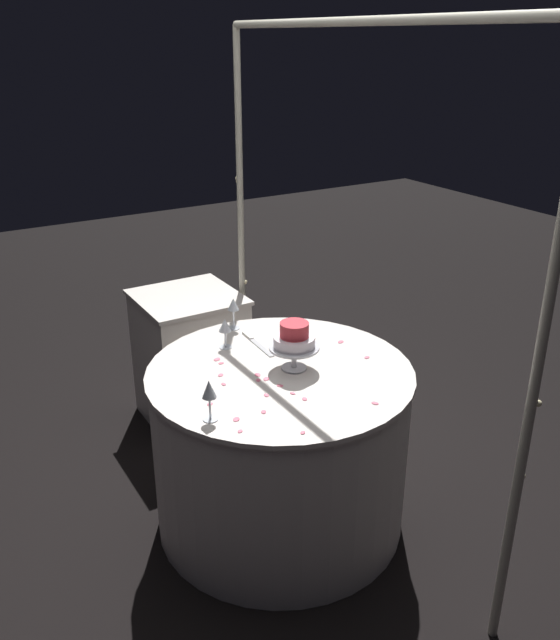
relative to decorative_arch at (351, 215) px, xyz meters
name	(u,v)px	position (x,y,z in m)	size (l,w,h in m)	color
ground_plane	(280,517)	(0.00, -0.35, -1.43)	(12.00, 12.00, 0.00)	black
decorative_arch	(351,215)	(0.00, 0.00, 0.00)	(2.06, 0.06, 2.20)	#B7B29E
main_table	(280,447)	(0.00, -0.35, -1.04)	(1.17, 1.17, 0.79)	silver
side_table	(191,358)	(-1.06, -0.32, -1.04)	(0.56, 0.56, 0.78)	silver
tiered_cake	(294,340)	(0.02, -0.29, -0.50)	(0.22, 0.22, 0.22)	silver
wine_glass_0	(233,306)	(-0.50, -0.32, -0.52)	(0.06, 0.06, 0.16)	silver
wine_glass_1	(209,391)	(0.21, -0.79, -0.52)	(0.06, 0.06, 0.17)	silver
wine_glass_2	(225,327)	(-0.32, -0.45, -0.53)	(0.06, 0.06, 0.14)	silver
cake_knife	(256,342)	(-0.29, -0.31, -0.64)	(0.30, 0.04, 0.01)	silver
rose_petal_0	(293,393)	(0.21, -0.42, -0.64)	(0.03, 0.02, 0.00)	#EA6B84
rose_petal_1	(341,342)	(-0.09, 0.04, -0.64)	(0.03, 0.02, 0.00)	#EA6B84
rose_petal_2	(303,432)	(0.47, -0.54, -0.64)	(0.02, 0.02, 0.00)	#EA6B84
rose_petal_3	(240,431)	(0.34, -0.73, -0.64)	(0.02, 0.02, 0.00)	#EA6B84
rose_petal_4	(280,386)	(0.13, -0.43, -0.64)	(0.03, 0.02, 0.00)	#EA6B84
rose_petal_5	(367,357)	(0.10, 0.04, -0.64)	(0.03, 0.02, 0.00)	#EA6B84
rose_petal_6	(217,359)	(-0.23, -0.54, -0.64)	(0.04, 0.03, 0.00)	#EA6B84
rose_petal_7	(375,403)	(0.44, -0.18, -0.64)	(0.03, 0.02, 0.00)	#EA6B84
rose_petal_8	(258,380)	(0.04, -0.48, -0.64)	(0.03, 0.02, 0.00)	#EA6B84
rose_petal_9	(224,384)	(-0.01, -0.62, -0.64)	(0.03, 0.02, 0.00)	#EA6B84
rose_petal_10	(302,343)	(-0.18, -0.12, -0.64)	(0.04, 0.03, 0.00)	#EA6B84
rose_petal_11	(221,363)	(-0.19, -0.54, -0.64)	(0.03, 0.02, 0.00)	#EA6B84
rose_petal_12	(296,325)	(-0.36, -0.04, -0.64)	(0.03, 0.02, 0.00)	#EA6B84
rose_petal_13	(305,399)	(0.27, -0.40, -0.64)	(0.03, 0.02, 0.00)	#EA6B84
rose_petal_14	(266,379)	(0.04, -0.45, -0.64)	(0.03, 0.02, 0.00)	#EA6B84
rose_petal_15	(210,404)	(0.11, -0.74, -0.64)	(0.03, 0.02, 0.00)	#EA6B84
rose_petal_16	(258,375)	(-0.01, -0.46, -0.64)	(0.04, 0.02, 0.00)	#EA6B84
rose_petal_17	(221,375)	(-0.09, -0.60, -0.64)	(0.03, 0.02, 0.00)	#EA6B84
rose_petal_18	(264,412)	(0.27, -0.59, -0.64)	(0.03, 0.02, 0.00)	#EA6B84
rose_petal_19	(266,395)	(0.16, -0.52, -0.64)	(0.03, 0.02, 0.00)	#EA6B84
rose_petal_20	(236,419)	(0.26, -0.70, -0.64)	(0.03, 0.02, 0.00)	#EA6B84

